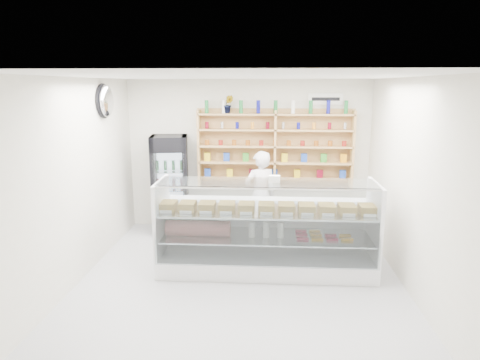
{
  "coord_description": "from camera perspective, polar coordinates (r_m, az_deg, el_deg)",
  "views": [
    {
      "loc": [
        0.35,
        -5.46,
        2.69
      ],
      "look_at": [
        -0.05,
        0.9,
        1.28
      ],
      "focal_mm": 32.0,
      "sensor_mm": 36.0,
      "label": 1
    }
  ],
  "objects": [
    {
      "name": "shop_worker",
      "position": [
        7.53,
        2.7,
        -2.09
      ],
      "size": [
        0.68,
        0.58,
        1.59
      ],
      "primitive_type": "imported",
      "rotation": [
        0.0,
        0.0,
        3.54
      ],
      "color": "silver",
      "rests_on": "floor"
    },
    {
      "name": "room",
      "position": [
        5.62,
        -0.04,
        -0.76
      ],
      "size": [
        5.0,
        5.0,
        5.0
      ],
      "color": "#A0A1A5",
      "rests_on": "ground"
    },
    {
      "name": "drinks_cooler",
      "position": [
        8.0,
        -9.3,
        -0.56
      ],
      "size": [
        0.74,
        0.72,
        1.8
      ],
      "rotation": [
        0.0,
        0.0,
        0.15
      ],
      "color": "black",
      "rests_on": "floor"
    },
    {
      "name": "wall_sign",
      "position": [
        8.0,
        11.34,
        10.54
      ],
      "size": [
        0.62,
        0.03,
        0.2
      ],
      "primitive_type": "cube",
      "color": "white",
      "rests_on": "back_wall"
    },
    {
      "name": "security_mirror",
      "position": [
        7.12,
        -17.38,
        10.02
      ],
      "size": [
        0.15,
        0.5,
        0.5
      ],
      "primitive_type": "ellipsoid",
      "color": "silver",
      "rests_on": "left_wall"
    },
    {
      "name": "wall_shelving",
      "position": [
        7.88,
        4.68,
        4.46
      ],
      "size": [
        2.84,
        0.28,
        1.33
      ],
      "color": "tan",
      "rests_on": "back_wall"
    },
    {
      "name": "potted_plant",
      "position": [
        7.84,
        -1.58,
        10.06
      ],
      "size": [
        0.18,
        0.15,
        0.32
      ],
      "primitive_type": "imported",
      "rotation": [
        0.0,
        0.0,
        -0.02
      ],
      "color": "#1E6626",
      "rests_on": "wall_shelving"
    },
    {
      "name": "display_counter",
      "position": [
        6.38,
        3.47,
        -8.84
      ],
      "size": [
        3.12,
        0.93,
        1.36
      ],
      "color": "white",
      "rests_on": "floor"
    }
  ]
}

